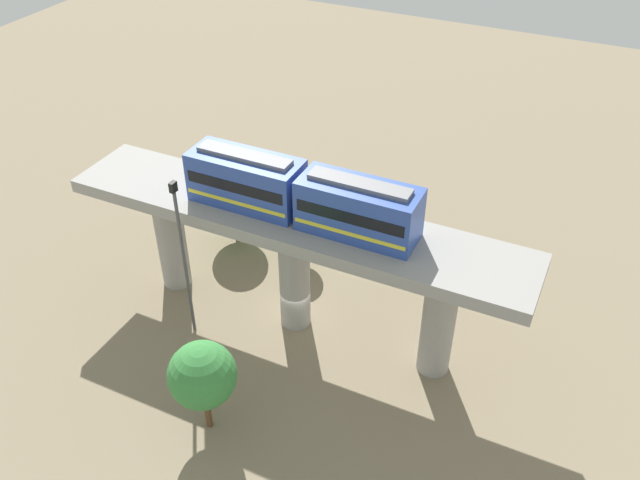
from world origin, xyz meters
The scene contains 9 objects.
ground_plane centered at (0.00, 0.00, 0.00)m, with size 120.00×120.00×0.00m, color #84755B.
viaduct centered at (0.00, 0.00, 6.19)m, with size 5.20×28.00×8.29m.
train centered at (0.00, 0.53, 9.83)m, with size 2.64×13.55×3.24m.
parked_car_silver centered at (-8.52, 4.62, 0.74)m, with size 2.61×4.48×1.76m.
parked_car_white centered at (-12.71, -8.40, 0.74)m, with size 2.43×4.43×1.76m.
tree_near_viaduct centered at (-5.99, -2.89, 2.94)m, with size 2.74×2.74×4.34m.
tree_mid_lot centered at (-5.96, -7.89, 3.09)m, with size 3.98×3.98×5.09m.
tree_far_corner centered at (9.29, -0.52, 3.95)m, with size 3.59×3.59×5.76m.
signal_post centered at (3.40, -5.45, 5.98)m, with size 0.44×0.28×10.89m.
Camera 1 is at (27.85, 14.94, 29.92)m, focal length 37.80 mm.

